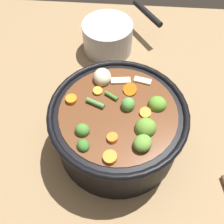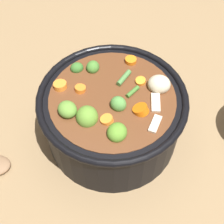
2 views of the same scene
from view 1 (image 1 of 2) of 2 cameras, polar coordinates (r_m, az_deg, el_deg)
ground_plane at (r=0.65m, az=1.10°, el=-6.34°), size 1.10×1.10×0.00m
cooking_pot at (r=0.59m, az=1.23°, el=-3.11°), size 0.29×0.29×0.15m
small_saucepan at (r=0.82m, az=-0.74°, el=15.53°), size 0.23×0.21×0.09m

